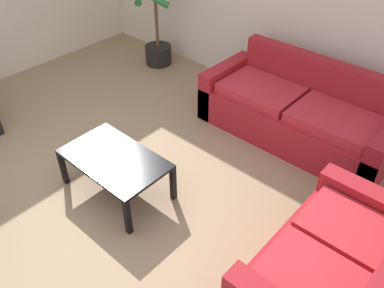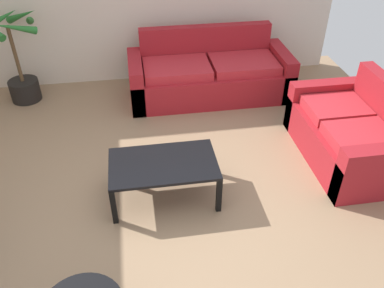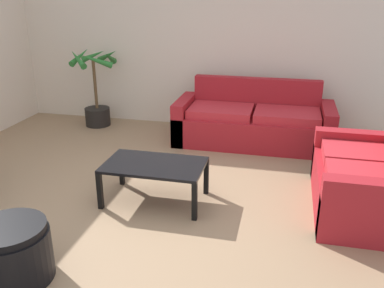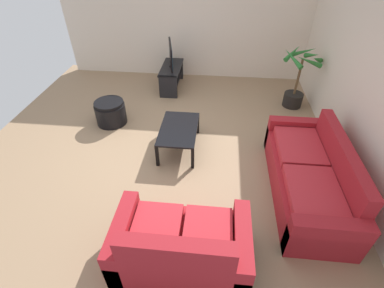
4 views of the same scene
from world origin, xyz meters
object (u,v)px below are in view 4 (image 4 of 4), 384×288
Objects in this scene: couch_loveseat at (181,246)px; potted_palm at (297,84)px; couch_main at (309,177)px; tv_stand at (172,74)px; coffee_table at (179,130)px; tv at (171,55)px; ottoman at (111,112)px.

potted_palm reaches higher than couch_loveseat.
couch_main is 4.06m from tv_stand.
couch_main is 2.12m from couch_loveseat.
potted_palm is (0.61, 2.79, 0.18)m from tv_stand.
couch_main is 2.19m from coffee_table.
couch_main and couch_loveseat have the same top height.
coffee_table is 2.87m from potted_palm.
couch_loveseat is at bearing -52.84° from couch_main.
tv is 2.87m from potted_palm.
couch_loveseat is 2.55× the size of ottoman.
coffee_table is at bearing -52.89° from potted_palm.
couch_loveseat is 1.45× the size of coffee_table.
tv is at bearing -141.75° from couch_main.
couch_main reaches higher than ottoman.
tv is 0.71× the size of potted_palm.
tv_stand is at bearing -78.21° from tv.
couch_main is 2.60m from potted_palm.
tv reaches higher than tv_stand.
couch_loveseat is 2.16m from coffee_table.
tv_stand is at bearing -169.53° from couch_loveseat.
potted_palm is at bearing 77.63° from tv_stand.
tv is 1.51× the size of ottoman.
ottoman is at bearing -74.40° from potted_palm.
couch_main reaches higher than coffee_table.
tv is 0.86× the size of coffee_table.
couch_main is at bearing -5.91° from potted_palm.
couch_loveseat is 4.34m from potted_palm.
couch_main is at bearing 38.25° from tv.
ottoman is (-2.81, -1.79, -0.06)m from couch_loveseat.
ottoman is at bearing -30.31° from tv.
couch_loveseat is 1.38× the size of tv_stand.
coffee_table is 1.63m from ottoman.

